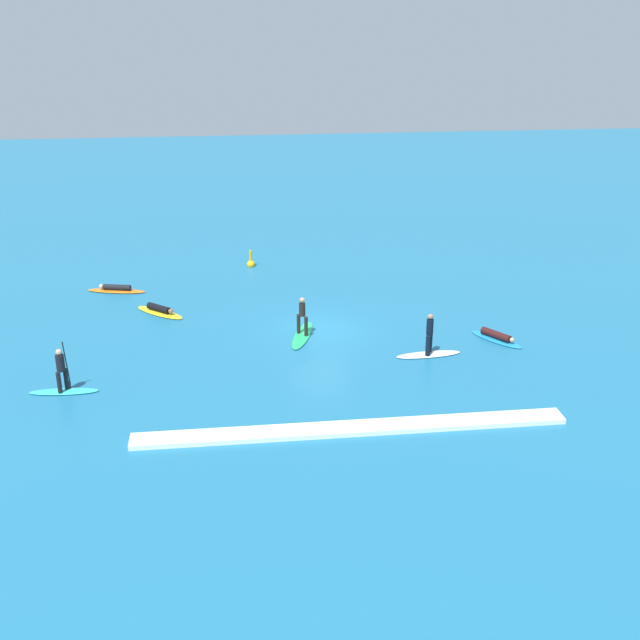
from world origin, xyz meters
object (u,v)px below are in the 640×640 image
surfer_on_green_board (302,328)px  surfer_on_white_board (429,345)px  surfer_on_orange_board (116,289)px  surfer_on_yellow_board (160,311)px  surfer_on_blue_board (497,337)px  marker_buoy (251,263)px  surfer_on_teal_board (63,380)px

surfer_on_green_board → surfer_on_white_board: (5.08, -2.73, 0.09)m
surfer_on_orange_board → surfer_on_yellow_board: size_ratio=1.17×
surfer_on_blue_board → marker_buoy: bearing=-173.8°
surfer_on_white_board → marker_buoy: (-6.97, 13.24, -0.29)m
surfer_on_white_board → surfer_on_yellow_board: size_ratio=1.07×
surfer_on_teal_board → surfer_on_yellow_board: bearing=71.8°
marker_buoy → surfer_on_white_board: bearing=-62.2°
surfer_on_teal_board → surfer_on_yellow_board: surfer_on_teal_board is taller
surfer_on_green_board → surfer_on_white_board: bearing=78.5°
surfer_on_teal_board → surfer_on_blue_board: 18.30m
surfer_on_teal_board → surfer_on_white_board: size_ratio=0.92×
surfer_on_green_board → surfer_on_teal_board: 10.55m
surfer_on_orange_board → surfer_on_white_board: surfer_on_white_board is taller
surfer_on_orange_board → surfer_on_yellow_board: (2.47, -3.44, 0.01)m
surfer_on_blue_board → surfer_on_yellow_board: bearing=-143.4°
surfer_on_orange_board → surfer_on_teal_board: bearing=100.2°
surfer_on_green_board → surfer_on_yellow_board: (-6.52, 3.61, -0.24)m
surfer_on_white_board → surfer_on_orange_board: bearing=140.5°
surfer_on_orange_board → surfer_on_yellow_board: surfer_on_yellow_board is taller
surfer_on_orange_board → surfer_on_white_board: (14.07, -9.79, 0.35)m
surfer_on_white_board → marker_buoy: bearing=113.1°
surfer_on_orange_board → surfer_on_white_board: size_ratio=1.10×
marker_buoy → surfer_on_yellow_board: bearing=-123.9°
surfer_on_green_board → marker_buoy: (-1.89, 10.51, -0.20)m
surfer_on_green_board → surfer_on_yellow_board: surfer_on_green_board is taller
surfer_on_yellow_board → marker_buoy: size_ratio=2.53×
surfer_on_white_board → surfer_on_blue_board: 3.64m
surfer_on_green_board → surfer_on_yellow_board: bearing=-102.3°
marker_buoy → surfer_on_green_board: bearing=-79.8°
surfer_on_green_board → surfer_on_blue_board: (8.48, -1.49, -0.24)m
surfer_on_white_board → surfer_on_yellow_board: bearing=146.6°
surfer_on_yellow_board → marker_buoy: bearing=97.9°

